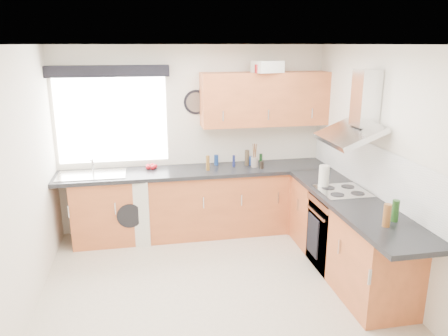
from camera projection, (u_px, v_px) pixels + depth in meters
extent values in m
plane|color=beige|center=(216.00, 292.00, 4.58)|extent=(3.60, 3.60, 0.00)
cube|color=white|center=(214.00, 45.00, 3.90)|extent=(3.60, 3.60, 0.02)
cube|color=silver|center=(193.00, 140.00, 5.94)|extent=(3.60, 0.02, 2.50)
cube|color=silver|center=(267.00, 268.00, 2.54)|extent=(3.60, 0.02, 2.50)
cube|color=silver|center=(18.00, 189.00, 3.91)|extent=(0.02, 3.60, 2.50)
cube|color=silver|center=(384.00, 168.00, 4.57)|extent=(0.02, 3.60, 2.50)
cube|color=beige|center=(112.00, 120.00, 5.66)|extent=(1.40, 0.02, 1.10)
cube|color=black|center=(108.00, 71.00, 5.40)|extent=(1.50, 0.18, 0.14)
cube|color=white|center=(369.00, 167.00, 4.87)|extent=(0.01, 3.00, 0.54)
cube|color=#A7522A|center=(189.00, 204.00, 5.87)|extent=(3.00, 0.58, 0.86)
cube|color=#A7522A|center=(302.00, 197.00, 6.15)|extent=(0.60, 0.60, 0.86)
cube|color=#A7522A|center=(346.00, 237.00, 4.88)|extent=(0.58, 2.10, 0.86)
cube|color=black|center=(196.00, 171.00, 5.76)|extent=(3.60, 0.62, 0.05)
cube|color=black|center=(355.00, 203.00, 4.61)|extent=(0.62, 2.42, 0.05)
cube|color=black|center=(339.00, 232.00, 5.02)|extent=(0.56, 0.58, 0.85)
cube|color=silver|center=(343.00, 191.00, 4.89)|extent=(0.52, 0.52, 0.01)
cube|color=#A7522A|center=(265.00, 99.00, 5.79)|extent=(1.70, 0.35, 0.70)
cube|color=beige|center=(130.00, 207.00, 5.74)|extent=(0.68, 0.67, 0.87)
cylinder|color=black|center=(196.00, 102.00, 5.79)|extent=(0.33, 0.04, 0.33)
cube|color=beige|center=(267.00, 67.00, 5.58)|extent=(0.41, 0.35, 0.15)
cube|color=#A1171A|center=(263.00, 68.00, 5.57)|extent=(0.23, 0.19, 0.11)
cylinder|color=gray|center=(254.00, 162.00, 5.86)|extent=(0.10, 0.10, 0.13)
cylinder|color=beige|center=(324.00, 177.00, 5.00)|extent=(0.13, 0.13, 0.26)
cylinder|color=#161C4B|center=(234.00, 161.00, 5.86)|extent=(0.04, 0.04, 0.16)
cylinder|color=navy|center=(216.00, 160.00, 5.95)|extent=(0.06, 0.06, 0.14)
cylinder|color=#403323|center=(247.00, 158.00, 5.92)|extent=(0.06, 0.06, 0.21)
cylinder|color=navy|center=(250.00, 161.00, 5.96)|extent=(0.06, 0.06, 0.12)
cylinder|color=black|center=(262.00, 165.00, 5.78)|extent=(0.05, 0.05, 0.09)
cylinder|color=#133715|center=(261.00, 158.00, 6.08)|extent=(0.04, 0.04, 0.12)
cylinder|color=brown|center=(208.00, 163.00, 5.69)|extent=(0.05, 0.05, 0.20)
cylinder|color=brown|center=(387.00, 215.00, 3.93)|extent=(0.07, 0.07, 0.21)
cylinder|color=#1F4719|center=(395.00, 211.00, 4.05)|extent=(0.07, 0.07, 0.21)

